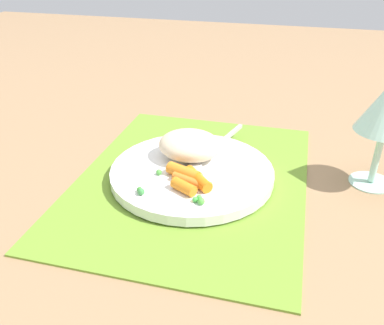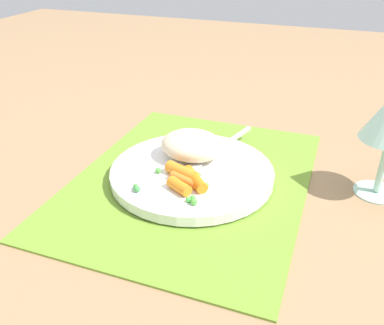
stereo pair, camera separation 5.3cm
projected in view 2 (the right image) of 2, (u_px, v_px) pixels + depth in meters
ground_plane at (192, 180)px, 0.62m from camera, size 2.40×2.40×0.00m
placemat at (192, 179)px, 0.62m from camera, size 0.43×0.33×0.01m
plate at (192, 173)px, 0.62m from camera, size 0.24×0.24×0.01m
rice_mound at (192, 145)px, 0.63m from camera, size 0.08×0.10×0.04m
carrot_portion at (186, 178)px, 0.57m from camera, size 0.07×0.07×0.02m
pea_scatter at (178, 183)px, 0.57m from camera, size 0.08×0.10×0.01m
fork at (209, 155)px, 0.64m from camera, size 0.20×0.07×0.01m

